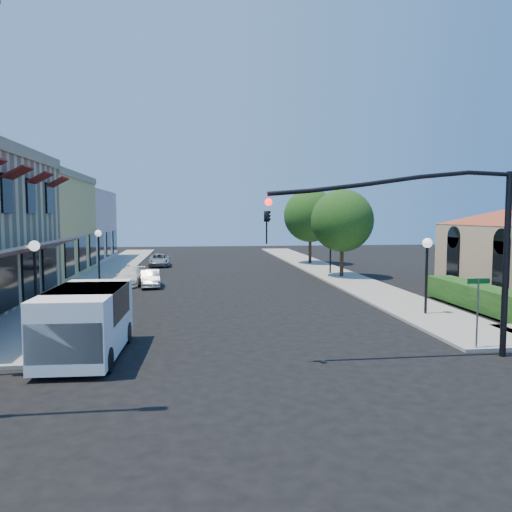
{
  "coord_description": "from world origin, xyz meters",
  "views": [
    {
      "loc": [
        -2.03,
        -13.37,
        4.63
      ],
      "look_at": [
        1.04,
        10.86,
        2.6
      ],
      "focal_mm": 35.0,
      "sensor_mm": 36.0,
      "label": 1
    }
  ],
  "objects": [
    {
      "name": "lamppost_right_near",
      "position": [
        8.5,
        8.0,
        2.74
      ],
      "size": [
        0.44,
        0.44,
        3.57
      ],
      "color": "black",
      "rests_on": "ground"
    },
    {
      "name": "lamppost_left_far",
      "position": [
        -8.5,
        22.0,
        2.74
      ],
      "size": [
        0.44,
        0.44,
        3.57
      ],
      "color": "black",
      "rests_on": "ground"
    },
    {
      "name": "parked_car_d",
      "position": [
        -5.05,
        32.0,
        0.55
      ],
      "size": [
        2.0,
        4.05,
        1.1
      ],
      "primitive_type": "imported",
      "rotation": [
        0.0,
        0.0,
        0.04
      ],
      "color": "#9E9FA3",
      "rests_on": "ground"
    },
    {
      "name": "signal_mast_arm",
      "position": [
        5.86,
        1.5,
        4.09
      ],
      "size": [
        8.01,
        0.39,
        6.0
      ],
      "color": "black",
      "rests_on": "ground"
    },
    {
      "name": "street_name_sign",
      "position": [
        7.5,
        2.2,
        1.7
      ],
      "size": [
        0.8,
        0.06,
        2.5
      ],
      "color": "#595B5E",
      "rests_on": "ground"
    },
    {
      "name": "street_tree_a",
      "position": [
        8.8,
        22.0,
        4.19
      ],
      "size": [
        4.56,
        4.56,
        6.48
      ],
      "color": "#372016",
      "rests_on": "ground"
    },
    {
      "name": "curb_red_strip",
      "position": [
        -6.9,
        8.0,
        0.0
      ],
      "size": [
        0.25,
        10.0,
        0.06
      ],
      "primitive_type": "cube",
      "color": "maroon",
      "rests_on": "ground"
    },
    {
      "name": "parked_car_a",
      "position": [
        -6.2,
        6.0,
        0.69
      ],
      "size": [
        1.98,
        4.17,
        1.38
      ],
      "primitive_type": "imported",
      "rotation": [
        0.0,
        0.0,
        -0.09
      ],
      "color": "black",
      "rests_on": "ground"
    },
    {
      "name": "sidewalk_right",
      "position": [
        8.75,
        27.0,
        0.06
      ],
      "size": [
        3.5,
        50.0,
        0.12
      ],
      "primitive_type": "cube",
      "color": "gray",
      "rests_on": "ground"
    },
    {
      "name": "yellow_stucco_building",
      "position": [
        -15.5,
        26.0,
        3.8
      ],
      "size": [
        10.0,
        12.0,
        7.6
      ],
      "primitive_type": "cube",
      "color": "tan",
      "rests_on": "ground"
    },
    {
      "name": "hedge",
      "position": [
        11.7,
        9.0,
        0.0
      ],
      "size": [
        1.4,
        8.0,
        1.1
      ],
      "primitive_type": "cube",
      "color": "#163D11",
      "rests_on": "ground"
    },
    {
      "name": "lamppost_right_far",
      "position": [
        8.5,
        24.0,
        2.74
      ],
      "size": [
        0.44,
        0.44,
        3.57
      ],
      "color": "black",
      "rests_on": "ground"
    },
    {
      "name": "parked_car_c",
      "position": [
        -6.2,
        20.0,
        0.55
      ],
      "size": [
        1.95,
        3.97,
        1.11
      ],
      "primitive_type": "imported",
      "rotation": [
        0.0,
        0.0,
        -0.11
      ],
      "color": "white",
      "rests_on": "ground"
    },
    {
      "name": "ground",
      "position": [
        0.0,
        0.0,
        0.0
      ],
      "size": [
        120.0,
        120.0,
        0.0
      ],
      "primitive_type": "plane",
      "color": "black",
      "rests_on": "ground"
    },
    {
      "name": "sidewalk_left",
      "position": [
        -8.75,
        27.0,
        0.06
      ],
      "size": [
        3.5,
        50.0,
        0.12
      ],
      "primitive_type": "cube",
      "color": "gray",
      "rests_on": "ground"
    },
    {
      "name": "pink_stucco_building",
      "position": [
        -15.5,
        38.0,
        3.5
      ],
      "size": [
        10.0,
        12.0,
        7.0
      ],
      "primitive_type": "cube",
      "color": "beige",
      "rests_on": "ground"
    },
    {
      "name": "parked_car_b",
      "position": [
        -4.8,
        19.0,
        0.55
      ],
      "size": [
        1.53,
        3.44,
        1.1
      ],
      "primitive_type": "imported",
      "rotation": [
        0.0,
        0.0,
        0.11
      ],
      "color": "#B4B7BA",
      "rests_on": "ground"
    },
    {
      "name": "street_tree_b",
      "position": [
        8.8,
        32.0,
        4.54
      ],
      "size": [
        4.94,
        4.94,
        7.02
      ],
      "color": "#372016",
      "rests_on": "ground"
    },
    {
      "name": "lamppost_left_near",
      "position": [
        -8.5,
        8.0,
        2.74
      ],
      "size": [
        0.44,
        0.44,
        3.57
      ],
      "color": "black",
      "rests_on": "ground"
    },
    {
      "name": "white_van",
      "position": [
        -5.5,
        3.05,
        1.29
      ],
      "size": [
        2.38,
        5.12,
        2.24
      ],
      "color": "white",
      "rests_on": "ground"
    }
  ]
}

